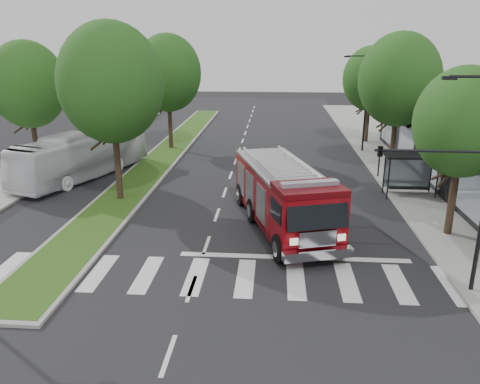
% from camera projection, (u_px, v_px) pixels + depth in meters
% --- Properties ---
extents(ground, '(140.00, 140.00, 0.00)m').
position_uv_depth(ground, '(206.00, 245.00, 21.63)').
color(ground, black).
rests_on(ground, ground).
extents(sidewalk_right, '(5.00, 80.00, 0.15)m').
position_uv_depth(sidewalk_right, '(420.00, 186.00, 30.21)').
color(sidewalk_right, gray).
rests_on(sidewalk_right, ground).
extents(sidewalk_left, '(5.00, 80.00, 0.15)m').
position_uv_depth(sidewalk_left, '(18.00, 178.00, 32.13)').
color(sidewalk_left, gray).
rests_on(sidewalk_left, ground).
extents(median, '(3.00, 50.00, 0.15)m').
position_uv_depth(median, '(166.00, 153.00, 39.12)').
color(median, gray).
rests_on(median, ground).
extents(bus_shelter, '(3.20, 1.60, 2.61)m').
position_uv_depth(bus_shelter, '(411.00, 164.00, 27.94)').
color(bus_shelter, black).
rests_on(bus_shelter, ground).
extents(tree_right_near, '(4.40, 4.40, 8.05)m').
position_uv_depth(tree_right_near, '(463.00, 123.00, 21.02)').
color(tree_right_near, black).
rests_on(tree_right_near, ground).
extents(tree_right_mid, '(5.60, 5.60, 9.72)m').
position_uv_depth(tree_right_mid, '(399.00, 80.00, 32.11)').
color(tree_right_mid, black).
rests_on(tree_right_mid, ground).
extents(tree_right_far, '(5.00, 5.00, 8.73)m').
position_uv_depth(tree_right_far, '(371.00, 79.00, 41.80)').
color(tree_right_far, black).
rests_on(tree_right_far, ground).
extents(tree_median_near, '(5.80, 5.80, 10.16)m').
position_uv_depth(tree_median_near, '(111.00, 83.00, 25.66)').
color(tree_median_near, black).
rests_on(tree_median_near, ground).
extents(tree_median_far, '(5.60, 5.60, 9.72)m').
position_uv_depth(tree_median_far, '(168.00, 73.00, 39.05)').
color(tree_median_far, black).
rests_on(tree_median_far, ground).
extents(tree_left_mid, '(5.20, 5.20, 9.16)m').
position_uv_depth(tree_left_mid, '(28.00, 85.00, 32.13)').
color(tree_left_mid, black).
rests_on(tree_left_mid, ground).
extents(streetlight_right_near, '(4.08, 0.22, 8.00)m').
position_uv_depth(streetlight_right_near, '(464.00, 172.00, 16.19)').
color(streetlight_right_near, black).
rests_on(streetlight_right_near, ground).
extents(streetlight_right_far, '(2.11, 0.20, 8.00)m').
position_uv_depth(streetlight_right_far, '(364.00, 99.00, 38.50)').
color(streetlight_right_far, black).
rests_on(streetlight_right_far, ground).
extents(fire_engine, '(5.61, 10.28, 3.42)m').
position_uv_depth(fire_engine, '(284.00, 196.00, 23.29)').
color(fire_engine, '#4D0408').
rests_on(fire_engine, ground).
extents(city_bus, '(6.25, 11.63, 3.17)m').
position_uv_depth(city_bus, '(83.00, 155.00, 32.08)').
color(city_bus, white).
rests_on(city_bus, ground).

